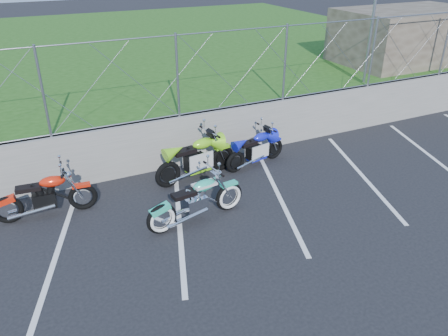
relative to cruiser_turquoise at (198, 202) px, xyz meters
name	(u,v)px	position (x,y,z in m)	size (l,w,h in m)	color
ground	(198,249)	(-0.37, -0.89, -0.44)	(90.00, 90.00, 0.00)	black
retaining_wall	(142,148)	(-0.37, 2.61, 0.21)	(30.00, 0.22, 1.30)	slate
grass_field	(77,61)	(-0.37, 12.61, 0.21)	(30.00, 20.00, 1.30)	#204B14
stone_building	(408,35)	(10.13, 4.61, 1.76)	(5.00, 3.00, 1.80)	brown
chain_link_fence	(136,82)	(-0.37, 2.61, 1.86)	(28.00, 0.03, 2.00)	gray
sign_pole	(371,32)	(6.83, 3.01, 2.36)	(0.08, 0.08, 3.00)	gray
parking_lines	(231,208)	(0.83, 0.11, -0.44)	(18.29, 4.31, 0.01)	silver
cruiser_turquoise	(198,202)	(0.00, 0.00, 0.00)	(2.20, 0.70, 1.10)	black
naked_orange	(47,197)	(-2.74, 1.51, 0.00)	(2.07, 0.70, 1.03)	black
sportbike_green	(197,160)	(0.70, 1.72, 0.05)	(2.18, 0.77, 1.13)	black
sportbike_blue	(256,150)	(2.33, 1.72, -0.02)	(1.85, 0.66, 0.97)	black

